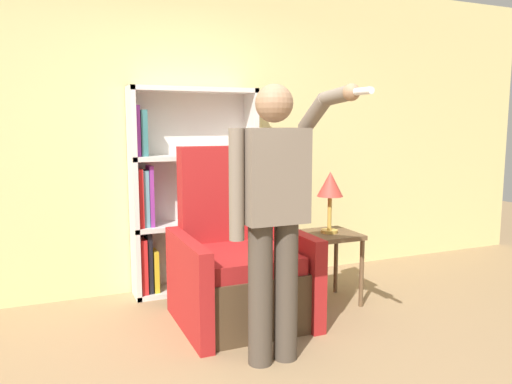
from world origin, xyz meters
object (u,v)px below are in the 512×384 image
Objects in this scene: bookcase at (185,195)px; armchair at (238,268)px; table_lamp at (330,187)px; side_table at (329,245)px; person_standing at (274,208)px.

armchair is at bearing -76.35° from bookcase.
table_lamp is (0.81, 0.02, 0.57)m from armchair.
armchair is at bearing -178.31° from side_table.
armchair is 1.00m from table_lamp.
bookcase is at bearing 103.65° from armchair.
person_standing is 1.26m from side_table.
person_standing is at bearing -138.17° from side_table.
bookcase is 1.27m from table_lamp.
person_standing reaches higher than armchair.
person_standing is 3.39× the size of table_lamp.
table_lamp is (0.87, 0.78, -0.01)m from person_standing.
bookcase reaches higher than table_lamp.
person_standing is at bearing -94.11° from armchair.
side_table is at bearing 1.69° from armchair.
table_lamp is at bearing -37.27° from bookcase.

